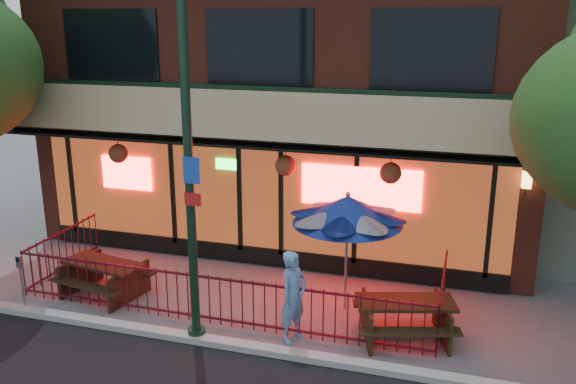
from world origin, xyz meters
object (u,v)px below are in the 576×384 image
object	(u,v)px
picnic_table_left	(104,273)
parking_meter_near	(21,274)
picnic_table_right	(405,314)
pedestrian	(293,296)
street_light	(189,171)
patio_umbrella	(348,210)

from	to	relation	value
picnic_table_left	parking_meter_near	world-z (taller)	parking_meter_near
picnic_table_right	pedestrian	distance (m)	2.04
street_light	patio_umbrella	distance (m)	3.23
pedestrian	parking_meter_near	xyz separation A→B (m)	(-5.41, -0.50, -0.05)
picnic_table_left	pedestrian	distance (m)	4.35
patio_umbrella	pedestrian	distance (m)	2.01
pedestrian	street_light	bearing A→B (deg)	128.30
street_light	patio_umbrella	xyz separation A→B (m)	(2.33, 1.95, -1.07)
street_light	picnic_table_left	xyz separation A→B (m)	(-2.61, 1.10, -2.66)
street_light	pedestrian	size ratio (longest dim) A/B	4.14
picnic_table_right	patio_umbrella	world-z (taller)	patio_umbrella
street_light	patio_umbrella	bearing A→B (deg)	39.98
patio_umbrella	pedestrian	bearing A→B (deg)	-114.12
street_light	picnic_table_left	distance (m)	3.89
picnic_table_left	pedestrian	xyz separation A→B (m)	(4.29, -0.60, 0.36)
picnic_table_right	patio_umbrella	bearing A→B (deg)	146.08
picnic_table_left	picnic_table_right	bearing A→B (deg)	0.00
picnic_table_right	patio_umbrella	distance (m)	2.20
picnic_table_left	patio_umbrella	bearing A→B (deg)	9.78
patio_umbrella	pedestrian	xyz separation A→B (m)	(-0.65, -1.45, -1.23)
patio_umbrella	parking_meter_near	xyz separation A→B (m)	(-6.06, -1.95, -1.28)
picnic_table_left	patio_umbrella	xyz separation A→B (m)	(4.94, 0.85, 1.59)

